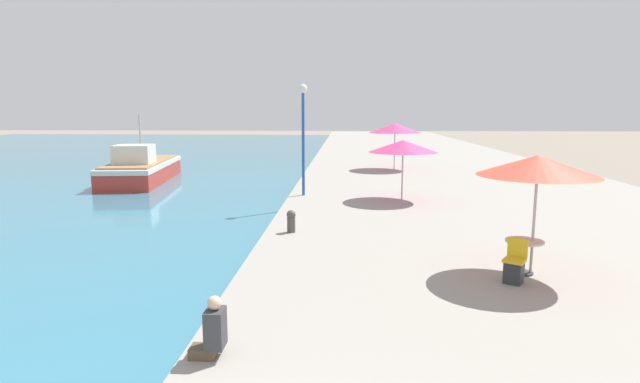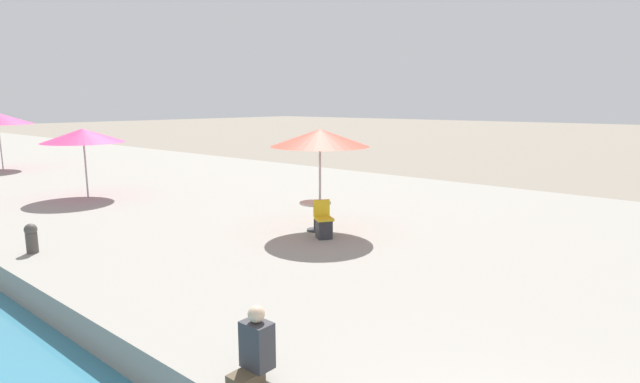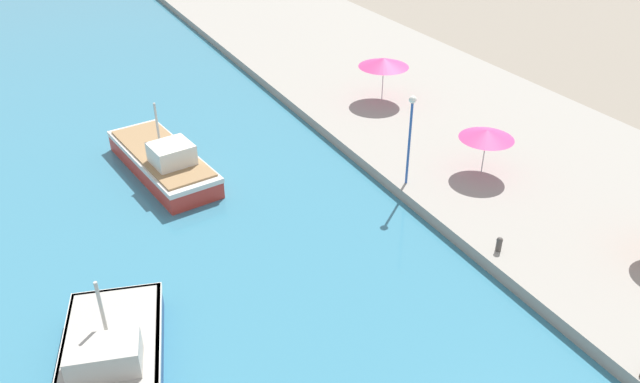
{
  "view_description": "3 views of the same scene",
  "coord_description": "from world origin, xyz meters",
  "px_view_note": "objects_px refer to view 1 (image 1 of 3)",
  "views": [
    {
      "loc": [
        2.36,
        -2.85,
        4.11
      ],
      "look_at": [
        1.5,
        13.75,
        1.41
      ],
      "focal_mm": 28.0,
      "sensor_mm": 36.0,
      "label": 1
    },
    {
      "loc": [
        -3.13,
        -0.32,
        3.84
      ],
      "look_at": [
        6.39,
        7.76,
        1.61
      ],
      "focal_mm": 28.0,
      "sensor_mm": 36.0,
      "label": 2
    },
    {
      "loc": [
        -15.45,
        -3.86,
        15.93
      ],
      "look_at": [
        -4.0,
        18.0,
        1.21
      ],
      "focal_mm": 35.0,
      "sensor_mm": 36.0,
      "label": 3
    }
  ],
  "objects_px": {
    "fishing_boat_mid": "(142,168)",
    "cafe_umbrella_striped": "(395,128)",
    "cafe_umbrella_pink": "(538,166)",
    "mooring_bollard": "(291,220)",
    "person_at_quay": "(213,331)",
    "lamppost": "(303,121)",
    "cafe_table": "(524,250)",
    "cafe_umbrella_white": "(403,146)",
    "cafe_chair_left": "(514,267)"
  },
  "relations": [
    {
      "from": "cafe_umbrella_pink",
      "to": "cafe_umbrella_white",
      "type": "bearing_deg",
      "value": 101.19
    },
    {
      "from": "fishing_boat_mid",
      "to": "cafe_umbrella_white",
      "type": "height_order",
      "value": "fishing_boat_mid"
    },
    {
      "from": "cafe_umbrella_white",
      "to": "cafe_table",
      "type": "bearing_deg",
      "value": -79.75
    },
    {
      "from": "cafe_umbrella_striped",
      "to": "mooring_bollard",
      "type": "bearing_deg",
      "value": -105.68
    },
    {
      "from": "cafe_table",
      "to": "person_at_quay",
      "type": "distance_m",
      "value": 7.02
    },
    {
      "from": "person_at_quay",
      "to": "fishing_boat_mid",
      "type": "bearing_deg",
      "value": 114.81
    },
    {
      "from": "cafe_table",
      "to": "lamppost",
      "type": "distance_m",
      "value": 11.66
    },
    {
      "from": "cafe_table",
      "to": "lamppost",
      "type": "bearing_deg",
      "value": 119.63
    },
    {
      "from": "mooring_bollard",
      "to": "lamppost",
      "type": "distance_m",
      "value": 7.0
    },
    {
      "from": "cafe_umbrella_striped",
      "to": "fishing_boat_mid",
      "type": "bearing_deg",
      "value": -172.03
    },
    {
      "from": "cafe_umbrella_striped",
      "to": "cafe_chair_left",
      "type": "xyz_separation_m",
      "value": [
        0.56,
        -20.03,
        -2.14
      ]
    },
    {
      "from": "fishing_boat_mid",
      "to": "cafe_table",
      "type": "height_order",
      "value": "fishing_boat_mid"
    },
    {
      "from": "cafe_umbrella_striped",
      "to": "cafe_chair_left",
      "type": "bearing_deg",
      "value": -88.4
    },
    {
      "from": "cafe_umbrella_striped",
      "to": "lamppost",
      "type": "height_order",
      "value": "lamppost"
    },
    {
      "from": "cafe_umbrella_pink",
      "to": "mooring_bollard",
      "type": "height_order",
      "value": "cafe_umbrella_pink"
    },
    {
      "from": "lamppost",
      "to": "person_at_quay",
      "type": "bearing_deg",
      "value": -90.5
    },
    {
      "from": "cafe_umbrella_pink",
      "to": "mooring_bollard",
      "type": "relative_size",
      "value": 3.95
    },
    {
      "from": "fishing_boat_mid",
      "to": "cafe_umbrella_white",
      "type": "xyz_separation_m",
      "value": [
        14.01,
        -8.36,
        1.92
      ]
    },
    {
      "from": "cafe_umbrella_white",
      "to": "cafe_umbrella_pink",
      "type": "bearing_deg",
      "value": -78.81
    },
    {
      "from": "person_at_quay",
      "to": "cafe_umbrella_white",
      "type": "bearing_deg",
      "value": 72.5
    },
    {
      "from": "fishing_boat_mid",
      "to": "cafe_umbrella_white",
      "type": "bearing_deg",
      "value": -38.56
    },
    {
      "from": "fishing_boat_mid",
      "to": "cafe_umbrella_pink",
      "type": "distance_m",
      "value": 23.6
    },
    {
      "from": "cafe_umbrella_striped",
      "to": "mooring_bollard",
      "type": "height_order",
      "value": "cafe_umbrella_striped"
    },
    {
      "from": "cafe_chair_left",
      "to": "person_at_quay",
      "type": "relative_size",
      "value": 0.99
    },
    {
      "from": "cafe_umbrella_pink",
      "to": "cafe_chair_left",
      "type": "distance_m",
      "value": 2.19
    },
    {
      "from": "cafe_umbrella_white",
      "to": "cafe_chair_left",
      "type": "relative_size",
      "value": 2.98
    },
    {
      "from": "fishing_boat_mid",
      "to": "mooring_bollard",
      "type": "bearing_deg",
      "value": -61.5
    },
    {
      "from": "fishing_boat_mid",
      "to": "cafe_chair_left",
      "type": "xyz_separation_m",
      "value": [
        15.25,
        -17.98,
        0.12
      ]
    },
    {
      "from": "cafe_umbrella_striped",
      "to": "person_at_quay",
      "type": "relative_size",
      "value": 3.41
    },
    {
      "from": "cafe_umbrella_white",
      "to": "mooring_bollard",
      "type": "height_order",
      "value": "cafe_umbrella_white"
    },
    {
      "from": "cafe_umbrella_white",
      "to": "person_at_quay",
      "type": "height_order",
      "value": "cafe_umbrella_white"
    },
    {
      "from": "fishing_boat_mid",
      "to": "person_at_quay",
      "type": "xyz_separation_m",
      "value": [
        9.89,
        -21.41,
        0.2
      ]
    },
    {
      "from": "fishing_boat_mid",
      "to": "cafe_umbrella_striped",
      "type": "distance_m",
      "value": 15.0
    },
    {
      "from": "cafe_umbrella_striped",
      "to": "cafe_table",
      "type": "distance_m",
      "value": 19.55
    },
    {
      "from": "fishing_boat_mid",
      "to": "cafe_chair_left",
      "type": "relative_size",
      "value": 9.61
    },
    {
      "from": "fishing_boat_mid",
      "to": "cafe_umbrella_striped",
      "type": "height_order",
      "value": "fishing_boat_mid"
    },
    {
      "from": "cafe_umbrella_pink",
      "to": "fishing_boat_mid",
      "type": "bearing_deg",
      "value": 132.24
    },
    {
      "from": "cafe_umbrella_white",
      "to": "cafe_umbrella_striped",
      "type": "distance_m",
      "value": 10.44
    },
    {
      "from": "cafe_umbrella_striped",
      "to": "person_at_quay",
      "type": "xyz_separation_m",
      "value": [
        -4.79,
        -23.46,
        -2.06
      ]
    },
    {
      "from": "cafe_table",
      "to": "cafe_umbrella_pink",
      "type": "bearing_deg",
      "value": -8.8
    },
    {
      "from": "cafe_chair_left",
      "to": "lamppost",
      "type": "bearing_deg",
      "value": -30.58
    },
    {
      "from": "person_at_quay",
      "to": "lamppost",
      "type": "xyz_separation_m",
      "value": [
        0.12,
        13.92,
        2.69
      ]
    },
    {
      "from": "cafe_umbrella_pink",
      "to": "cafe_umbrella_striped",
      "type": "distance_m",
      "value": 19.48
    },
    {
      "from": "cafe_chair_left",
      "to": "person_at_quay",
      "type": "height_order",
      "value": "person_at_quay"
    },
    {
      "from": "fishing_boat_mid",
      "to": "cafe_table",
      "type": "relative_size",
      "value": 10.94
    },
    {
      "from": "person_at_quay",
      "to": "lamppost",
      "type": "distance_m",
      "value": 14.18
    },
    {
      "from": "person_at_quay",
      "to": "cafe_umbrella_striped",
      "type": "bearing_deg",
      "value": 78.46
    },
    {
      "from": "fishing_boat_mid",
      "to": "cafe_umbrella_striped",
      "type": "bearing_deg",
      "value": 0.22
    },
    {
      "from": "cafe_umbrella_striped",
      "to": "cafe_umbrella_pink",
      "type": "bearing_deg",
      "value": -86.73
    },
    {
      "from": "cafe_umbrella_pink",
      "to": "lamppost",
      "type": "xyz_separation_m",
      "value": [
        -5.78,
        9.91,
        0.73
      ]
    }
  ]
}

